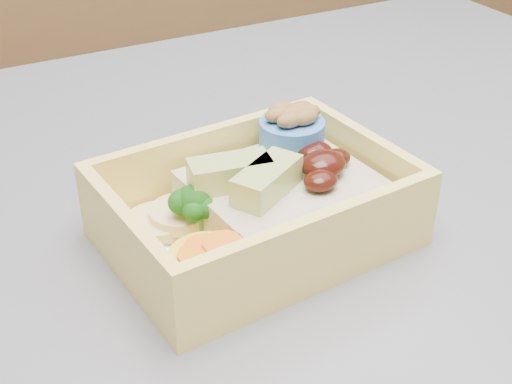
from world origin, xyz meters
name	(u,v)px	position (x,y,z in m)	size (l,w,h in m)	color
bento_box	(262,204)	(0.14, -0.05, 0.94)	(0.20, 0.15, 0.07)	#FADD67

